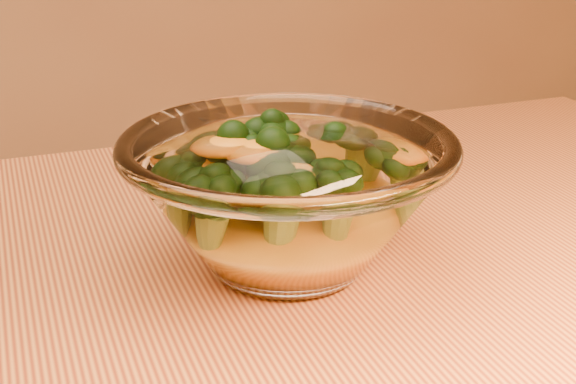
# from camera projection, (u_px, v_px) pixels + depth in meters

# --- Properties ---
(glass_bowl) EXTENTS (0.25, 0.25, 0.11)m
(glass_bowl) POSITION_uv_depth(u_px,v_px,m) (288.00, 199.00, 0.59)
(glass_bowl) COLOR white
(glass_bowl) RESTS_ON table
(cheese_sauce) EXTENTS (0.14, 0.14, 0.04)m
(cheese_sauce) POSITION_uv_depth(u_px,v_px,m) (288.00, 227.00, 0.60)
(cheese_sauce) COLOR gold
(cheese_sauce) RESTS_ON glass_bowl
(broccoli_heap) EXTENTS (0.16, 0.13, 0.08)m
(broccoli_heap) POSITION_uv_depth(u_px,v_px,m) (278.00, 176.00, 0.59)
(broccoli_heap) COLOR black
(broccoli_heap) RESTS_ON cheese_sauce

